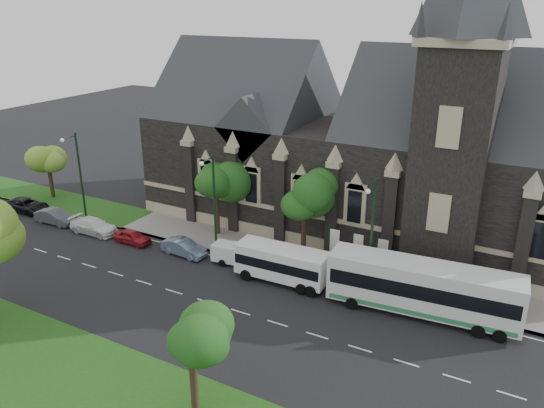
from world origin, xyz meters
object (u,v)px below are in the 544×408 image
Objects in this scene: tree_walk_left at (219,177)px; tour_coach at (423,288)px; tree_walk_far at (50,158)px; street_lamp_near at (371,231)px; street_lamp_mid at (213,199)px; banner_flag_left at (332,244)px; sedan at (184,247)px; box_trailer at (226,252)px; street_lamp_far at (78,172)px; banner_flag_right at (380,255)px; car_far_grey at (55,217)px; car_far_black at (27,205)px; tree_park_east at (196,338)px; car_far_red at (132,237)px; car_far_white at (94,226)px; shuttle_bus at (282,262)px; tree_walk_right at (308,192)px; banner_flag_center at (356,249)px.

tour_coach is (20.15, -4.74, -3.64)m from tree_walk_left.
street_lamp_near is (37.82, -3.08, 0.49)m from tree_walk_far.
street_lamp_mid reaches higher than tree_walk_left.
banner_flag_left is 0.94× the size of sedan.
tour_coach is at bearing -6.63° from box_trailer.
sedan is at bearing -164.28° from banner_flag_left.
street_lamp_near is 16.85m from sedan.
street_lamp_far reaches higher than banner_flag_left.
banner_flag_right is at bearing -1.77° from tree_walk_far.
car_far_grey is (-17.81, -2.08, -4.39)m from street_lamp_mid.
street_lamp_far is at bearing -176.40° from banner_flag_right.
car_far_black is (-41.37, -0.10, -1.39)m from tour_coach.
car_far_black is at bearing -174.62° from banner_flag_left.
tree_park_east is 19.32m from street_lamp_mid.
car_far_white reaches higher than car_far_red.
tree_walk_far is 1.43× the size of car_far_grey.
shuttle_bus is 1.76× the size of sedan.
car_far_grey is (-36.17, -0.95, -1.37)m from tour_coach.
tree_park_east is 31.69m from car_far_grey.
car_far_white is at bearing -164.29° from tree_walk_right.
street_lamp_far is 2.25× the size of banner_flag_left.
banner_flag_left is at bearing 154.69° from tour_coach.
tree_walk_far is 22.49m from sedan.
box_trailer reaches higher than sedan.
banner_flag_center is 6.79m from tour_coach.
street_lamp_mid is 1.81× the size of car_far_white.
banner_flag_right is 0.53× the size of shuttle_bus.
banner_flag_right is (38.11, -1.18, -2.24)m from tree_walk_far.
car_far_white is at bearing -24.27° from tree_walk_far.
banner_flag_left is 23.31m from car_far_white.
shuttle_bus is at bearing -88.78° from car_far_red.
street_lamp_near is 12.86m from box_trailer.
tour_coach reaches higher than car_far_grey.
car_far_white is at bearing 177.52° from box_trailer.
tree_park_east reaches higher than tour_coach.
tree_walk_right is 1.57× the size of car_far_white.
tree_park_east is 30.90m from street_lamp_far.
banner_flag_center is at bearing -18.64° from tree_walk_right.
shuttle_bus is 20.19m from car_far_white.
box_trailer reaches higher than car_far_white.
box_trailer is at bearing -51.56° from tree_walk_left.
tree_park_east reaches higher than banner_flag_left.
street_lamp_near is at bearing -87.98° from car_far_white.
box_trailer is at bearing -164.34° from banner_flag_center.
shuttle_bus is 2.31× the size of box_trailer.
banner_flag_right reaches higher than shuttle_bus.
tree_walk_left is 1.22× the size of tree_walk_far.
street_lamp_far is at bearing 57.54° from car_far_white.
banner_flag_right is at bearing 81.44° from street_lamp_near.
tree_walk_left is (-9.01, -0.01, -0.08)m from tree_walk_right.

